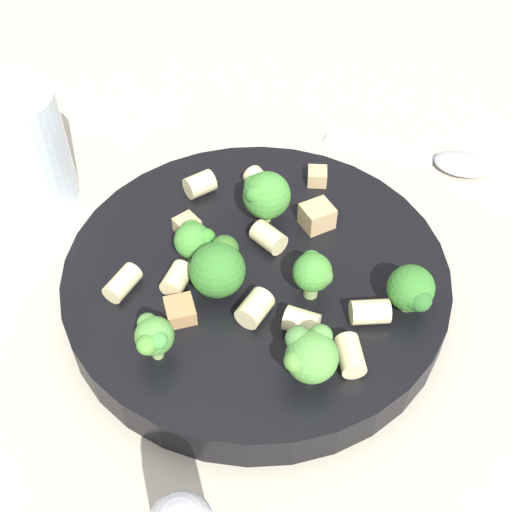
% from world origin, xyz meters
% --- Properties ---
extents(ground_plane, '(2.00, 2.00, 0.00)m').
position_xyz_m(ground_plane, '(0.00, 0.00, 0.00)').
color(ground_plane, '#BCB29E').
extents(pasta_bowl, '(0.28, 0.28, 0.03)m').
position_xyz_m(pasta_bowl, '(0.00, 0.00, 0.02)').
color(pasta_bowl, black).
rests_on(pasta_bowl, ground_plane).
extents(broccoli_floret_0, '(0.03, 0.03, 0.03)m').
position_xyz_m(broccoli_floret_0, '(0.10, -0.02, 0.05)').
color(broccoli_floret_0, '#93B766').
rests_on(broccoli_floret_0, pasta_bowl).
extents(broccoli_floret_1, '(0.04, 0.04, 0.04)m').
position_xyz_m(broccoli_floret_1, '(-0.05, -0.01, 0.05)').
color(broccoli_floret_1, '#93B766').
rests_on(broccoli_floret_1, pasta_bowl).
extents(broccoli_floret_2, '(0.03, 0.03, 0.03)m').
position_xyz_m(broccoli_floret_2, '(0.01, -0.04, 0.05)').
color(broccoli_floret_2, '#84AD60').
rests_on(broccoli_floret_2, pasta_bowl).
extents(broccoli_floret_3, '(0.03, 0.03, 0.04)m').
position_xyz_m(broccoli_floret_3, '(0.01, 0.05, 0.05)').
color(broccoli_floret_3, '#93B766').
rests_on(broccoli_floret_3, pasta_bowl).
extents(broccoli_floret_4, '(0.04, 0.04, 0.04)m').
position_xyz_m(broccoli_floret_4, '(0.07, 0.07, 0.05)').
color(broccoli_floret_4, '#9EC175').
rests_on(broccoli_floret_4, pasta_bowl).
extents(broccoli_floret_5, '(0.04, 0.04, 0.04)m').
position_xyz_m(broccoli_floret_5, '(0.03, -0.01, 0.05)').
color(broccoli_floret_5, '#93B766').
rests_on(broccoli_floret_5, pasta_bowl).
extents(broccoli_floret_6, '(0.03, 0.03, 0.03)m').
position_xyz_m(broccoli_floret_6, '(-0.01, 0.11, 0.05)').
color(broccoli_floret_6, '#93B766').
rests_on(broccoli_floret_6, pasta_bowl).
extents(rigatoni_0, '(0.03, 0.03, 0.02)m').
position_xyz_m(rigatoni_0, '(-0.08, -0.03, 0.04)').
color(rigatoni_0, beige).
rests_on(rigatoni_0, pasta_bowl).
extents(rigatoni_1, '(0.02, 0.02, 0.02)m').
position_xyz_m(rigatoni_1, '(0.04, -0.04, 0.04)').
color(rigatoni_1, beige).
rests_on(rigatoni_1, pasta_bowl).
extents(rigatoni_2, '(0.02, 0.03, 0.02)m').
position_xyz_m(rigatoni_2, '(-0.02, -0.00, 0.04)').
color(rigatoni_2, beige).
rests_on(rigatoni_2, pasta_bowl).
extents(rigatoni_3, '(0.02, 0.02, 0.02)m').
position_xyz_m(rigatoni_3, '(0.04, 0.05, 0.04)').
color(rigatoni_3, beige).
rests_on(rigatoni_3, pasta_bowl).
extents(rigatoni_4, '(0.03, 0.03, 0.02)m').
position_xyz_m(rigatoni_4, '(-0.05, -0.07, 0.04)').
color(rigatoni_4, beige).
rests_on(rigatoni_4, pasta_bowl).
extents(rigatoni_5, '(0.03, 0.02, 0.02)m').
position_xyz_m(rigatoni_5, '(0.04, 0.02, 0.04)').
color(rigatoni_5, beige).
rests_on(rigatoni_5, pasta_bowl).
extents(rigatoni_6, '(0.03, 0.02, 0.02)m').
position_xyz_m(rigatoni_6, '(0.06, -0.07, 0.04)').
color(rigatoni_6, beige).
rests_on(rigatoni_6, pasta_bowl).
extents(rigatoni_7, '(0.03, 0.03, 0.02)m').
position_xyz_m(rigatoni_7, '(0.05, 0.09, 0.04)').
color(rigatoni_7, beige).
rests_on(rigatoni_7, pasta_bowl).
extents(rigatoni_8, '(0.03, 0.03, 0.02)m').
position_xyz_m(rigatoni_8, '(0.01, 0.09, 0.04)').
color(rigatoni_8, beige).
rests_on(rigatoni_8, pasta_bowl).
extents(chicken_chunk_0, '(0.03, 0.03, 0.01)m').
position_xyz_m(chicken_chunk_0, '(0.06, -0.03, 0.03)').
color(chicken_chunk_0, tan).
rests_on(chicken_chunk_0, pasta_bowl).
extents(chicken_chunk_1, '(0.02, 0.02, 0.01)m').
position_xyz_m(chicken_chunk_1, '(-0.10, 0.01, 0.04)').
color(chicken_chunk_1, tan).
rests_on(chicken_chunk_1, pasta_bowl).
extents(chicken_chunk_2, '(0.03, 0.03, 0.02)m').
position_xyz_m(chicken_chunk_2, '(-0.06, 0.02, 0.04)').
color(chicken_chunk_2, tan).
rests_on(chicken_chunk_2, pasta_bowl).
extents(chicken_chunk_3, '(0.02, 0.02, 0.01)m').
position_xyz_m(chicken_chunk_3, '(-0.01, -0.06, 0.04)').
color(chicken_chunk_3, tan).
rests_on(chicken_chunk_3, pasta_bowl).
extents(drinking_glass, '(0.08, 0.08, 0.10)m').
position_xyz_m(drinking_glass, '(-0.02, -0.22, 0.04)').
color(drinking_glass, silver).
rests_on(drinking_glass, ground_plane).
extents(spoon, '(0.04, 0.15, 0.01)m').
position_xyz_m(spoon, '(-0.21, 0.09, 0.00)').
color(spoon, '#B2B2B7').
rests_on(spoon, ground_plane).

